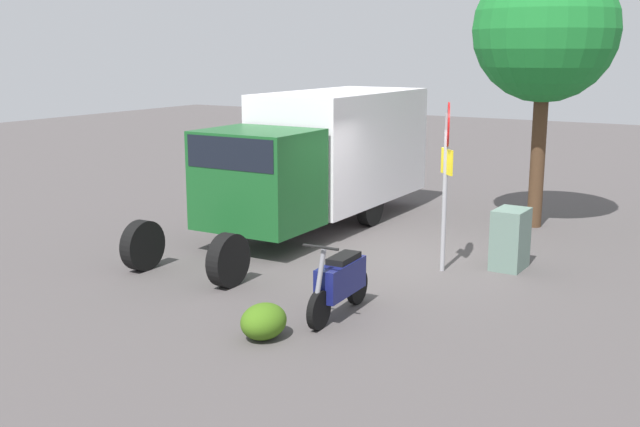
# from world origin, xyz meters

# --- Properties ---
(ground_plane) EXTENTS (60.00, 60.00, 0.00)m
(ground_plane) POSITION_xyz_m (0.00, 0.00, 0.00)
(ground_plane) COLOR #4D4848
(box_truck_near) EXTENTS (8.39, 2.23, 2.93)m
(box_truck_near) POSITION_xyz_m (-1.62, -2.63, 1.62)
(box_truck_near) COLOR black
(box_truck_near) RESTS_ON ground
(motorcycle) EXTENTS (1.81, 0.55, 1.20)m
(motorcycle) POSITION_xyz_m (3.29, 0.62, 0.52)
(motorcycle) COLOR black
(motorcycle) RESTS_ON ground
(stop_sign) EXTENTS (0.71, 0.33, 2.98)m
(stop_sign) POSITION_xyz_m (0.35, 1.06, 1.98)
(stop_sign) COLOR #9E9EA3
(stop_sign) RESTS_ON ground
(street_tree) EXTENTS (3.06, 3.06, 5.79)m
(street_tree) POSITION_xyz_m (-3.95, 1.50, 4.24)
(street_tree) COLOR #47301E
(street_tree) RESTS_ON ground
(utility_cabinet) EXTENTS (0.75, 0.55, 1.09)m
(utility_cabinet) POSITION_xyz_m (-0.41, 2.02, 0.54)
(utility_cabinet) COLOR slate
(utility_cabinet) RESTS_ON ground
(bike_rack_hoop) EXTENTS (0.85, 0.07, 0.85)m
(bike_rack_hoop) POSITION_xyz_m (-1.69, 1.51, 0.00)
(bike_rack_hoop) COLOR #B7B7BC
(bike_rack_hoop) RESTS_ON ground
(shrub_near_sign) EXTENTS (0.72, 0.59, 0.49)m
(shrub_near_sign) POSITION_xyz_m (4.63, 0.18, 0.24)
(shrub_near_sign) COLOR #3D6616
(shrub_near_sign) RESTS_ON ground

